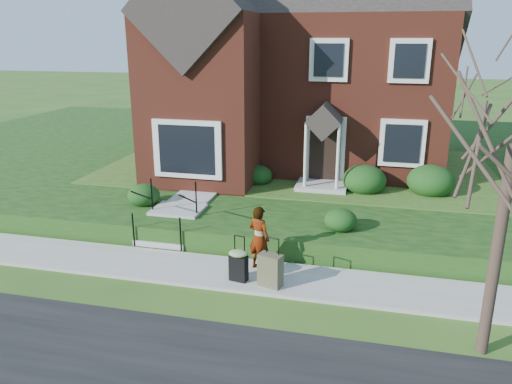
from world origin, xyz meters
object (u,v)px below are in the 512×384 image
(front_steps, at_px, (172,221))
(suitcase_olive, at_px, (270,270))
(woman, at_px, (259,238))
(suitcase_black, at_px, (238,263))

(front_steps, xyz_separation_m, suitcase_olive, (3.24, -2.27, -0.02))
(woman, xyz_separation_m, suitcase_black, (-0.31, -0.68, -0.36))
(suitcase_olive, bearing_deg, front_steps, 162.68)
(suitcase_black, bearing_deg, front_steps, 149.17)
(suitcase_black, bearing_deg, woman, 76.09)
(woman, bearing_deg, front_steps, -4.65)
(woman, bearing_deg, suitcase_black, 89.30)
(front_steps, relative_size, woman, 1.31)
(front_steps, distance_m, suitcase_olive, 3.96)
(front_steps, height_order, woman, woman)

